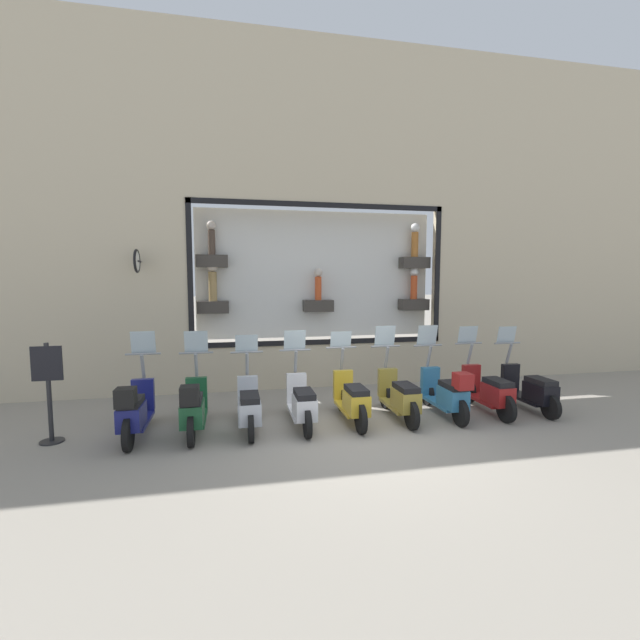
{
  "coord_description": "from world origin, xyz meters",
  "views": [
    {
      "loc": [
        -6.53,
        2.08,
        2.61
      ],
      "look_at": [
        2.19,
        0.27,
        1.75
      ],
      "focal_mm": 24.0,
      "sensor_mm": 36.0,
      "label": 1
    }
  ],
  "objects_px": {
    "scooter_red_1": "(489,391)",
    "scooter_silver_6": "(249,407)",
    "scooter_yellow_4": "(352,400)",
    "scooter_navy_8": "(135,411)",
    "scooter_teal_2": "(447,393)",
    "scooter_black_0": "(531,390)",
    "scooter_olive_3": "(400,397)",
    "scooter_white_5": "(302,403)",
    "shop_sign_post": "(49,389)",
    "scooter_green_7": "(193,408)"
  },
  "relations": [
    {
      "from": "scooter_olive_3",
      "to": "scooter_green_7",
      "type": "distance_m",
      "value": 3.67
    },
    {
      "from": "scooter_navy_8",
      "to": "scooter_white_5",
      "type": "bearing_deg",
      "value": -88.87
    },
    {
      "from": "scooter_yellow_4",
      "to": "shop_sign_post",
      "type": "bearing_deg",
      "value": 89.07
    },
    {
      "from": "scooter_olive_3",
      "to": "shop_sign_post",
      "type": "xyz_separation_m",
      "value": [
        0.08,
        5.88,
        0.43
      ]
    },
    {
      "from": "scooter_navy_8",
      "to": "scooter_silver_6",
      "type": "bearing_deg",
      "value": -88.4
    },
    {
      "from": "scooter_black_0",
      "to": "shop_sign_post",
      "type": "relative_size",
      "value": 1.11
    },
    {
      "from": "scooter_navy_8",
      "to": "shop_sign_post",
      "type": "height_order",
      "value": "scooter_navy_8"
    },
    {
      "from": "scooter_red_1",
      "to": "scooter_olive_3",
      "type": "xyz_separation_m",
      "value": [
        0.0,
        1.84,
        0.0
      ]
    },
    {
      "from": "scooter_yellow_4",
      "to": "scooter_green_7",
      "type": "xyz_separation_m",
      "value": [
        -0.06,
        2.75,
        0.04
      ]
    },
    {
      "from": "scooter_black_0",
      "to": "scooter_silver_6",
      "type": "relative_size",
      "value": 1.0
    },
    {
      "from": "scooter_teal_2",
      "to": "scooter_green_7",
      "type": "bearing_deg",
      "value": 89.98
    },
    {
      "from": "scooter_yellow_4",
      "to": "scooter_silver_6",
      "type": "height_order",
      "value": "scooter_yellow_4"
    },
    {
      "from": "scooter_teal_2",
      "to": "scooter_navy_8",
      "type": "relative_size",
      "value": 1.0
    },
    {
      "from": "scooter_silver_6",
      "to": "scooter_red_1",
      "type": "bearing_deg",
      "value": -89.92
    },
    {
      "from": "scooter_olive_3",
      "to": "scooter_red_1",
      "type": "bearing_deg",
      "value": -90.03
    },
    {
      "from": "scooter_red_1",
      "to": "scooter_silver_6",
      "type": "height_order",
      "value": "scooter_red_1"
    },
    {
      "from": "scooter_black_0",
      "to": "scooter_teal_2",
      "type": "bearing_deg",
      "value": 91.85
    },
    {
      "from": "scooter_teal_2",
      "to": "scooter_silver_6",
      "type": "bearing_deg",
      "value": 89.1
    },
    {
      "from": "scooter_green_7",
      "to": "scooter_yellow_4",
      "type": "bearing_deg",
      "value": -88.73
    },
    {
      "from": "scooter_olive_3",
      "to": "scooter_yellow_4",
      "type": "height_order",
      "value": "scooter_olive_3"
    },
    {
      "from": "scooter_black_0",
      "to": "scooter_yellow_4",
      "type": "relative_size",
      "value": 0.99
    },
    {
      "from": "scooter_silver_6",
      "to": "shop_sign_post",
      "type": "xyz_separation_m",
      "value": [
        0.09,
        3.13,
        0.45
      ]
    },
    {
      "from": "scooter_yellow_4",
      "to": "scooter_green_7",
      "type": "distance_m",
      "value": 2.75
    },
    {
      "from": "scooter_red_1",
      "to": "scooter_silver_6",
      "type": "bearing_deg",
      "value": 90.08
    },
    {
      "from": "shop_sign_post",
      "to": "scooter_red_1",
      "type": "bearing_deg",
      "value": -90.59
    },
    {
      "from": "scooter_teal_2",
      "to": "scooter_navy_8",
      "type": "height_order",
      "value": "scooter_navy_8"
    },
    {
      "from": "scooter_yellow_4",
      "to": "scooter_white_5",
      "type": "height_order",
      "value": "scooter_white_5"
    },
    {
      "from": "scooter_black_0",
      "to": "scooter_white_5",
      "type": "height_order",
      "value": "scooter_white_5"
    },
    {
      "from": "scooter_olive_3",
      "to": "scooter_black_0",
      "type": "bearing_deg",
      "value": -90.11
    },
    {
      "from": "scooter_olive_3",
      "to": "scooter_white_5",
      "type": "bearing_deg",
      "value": 90.12
    },
    {
      "from": "scooter_navy_8",
      "to": "scooter_olive_3",
      "type": "bearing_deg",
      "value": -89.27
    },
    {
      "from": "scooter_silver_6",
      "to": "shop_sign_post",
      "type": "bearing_deg",
      "value": 88.44
    },
    {
      "from": "scooter_green_7",
      "to": "scooter_navy_8",
      "type": "relative_size",
      "value": 1.0
    },
    {
      "from": "scooter_silver_6",
      "to": "scooter_green_7",
      "type": "bearing_deg",
      "value": 93.5
    },
    {
      "from": "scooter_black_0",
      "to": "scooter_teal_2",
      "type": "xyz_separation_m",
      "value": [
        -0.06,
        1.84,
        0.05
      ]
    },
    {
      "from": "scooter_red_1",
      "to": "scooter_yellow_4",
      "type": "height_order",
      "value": "scooter_red_1"
    },
    {
      "from": "scooter_white_5",
      "to": "shop_sign_post",
      "type": "relative_size",
      "value": 1.12
    },
    {
      "from": "scooter_red_1",
      "to": "scooter_silver_6",
      "type": "relative_size",
      "value": 1.01
    },
    {
      "from": "scooter_red_1",
      "to": "scooter_navy_8",
      "type": "relative_size",
      "value": 1.0
    },
    {
      "from": "scooter_black_0",
      "to": "scooter_navy_8",
      "type": "xyz_separation_m",
      "value": [
        -0.05,
        7.34,
        0.06
      ]
    },
    {
      "from": "scooter_teal_2",
      "to": "scooter_yellow_4",
      "type": "distance_m",
      "value": 1.84
    },
    {
      "from": "scooter_white_5",
      "to": "scooter_navy_8",
      "type": "bearing_deg",
      "value": 91.13
    },
    {
      "from": "scooter_red_1",
      "to": "scooter_white_5",
      "type": "bearing_deg",
      "value": 90.05
    },
    {
      "from": "scooter_silver_6",
      "to": "scooter_black_0",
      "type": "bearing_deg",
      "value": -89.98
    },
    {
      "from": "scooter_navy_8",
      "to": "shop_sign_post",
      "type": "xyz_separation_m",
      "value": [
        0.14,
        1.29,
        0.38
      ]
    },
    {
      "from": "scooter_black_0",
      "to": "scooter_olive_3",
      "type": "relative_size",
      "value": 1.0
    },
    {
      "from": "scooter_white_5",
      "to": "shop_sign_post",
      "type": "bearing_deg",
      "value": 88.84
    },
    {
      "from": "scooter_white_5",
      "to": "scooter_navy_8",
      "type": "xyz_separation_m",
      "value": [
        -0.05,
        2.75,
        0.06
      ]
    },
    {
      "from": "shop_sign_post",
      "to": "scooter_teal_2",
      "type": "bearing_deg",
      "value": -91.21
    },
    {
      "from": "scooter_olive_3",
      "to": "scooter_silver_6",
      "type": "xyz_separation_m",
      "value": [
        -0.01,
        2.75,
        -0.02
      ]
    }
  ]
}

